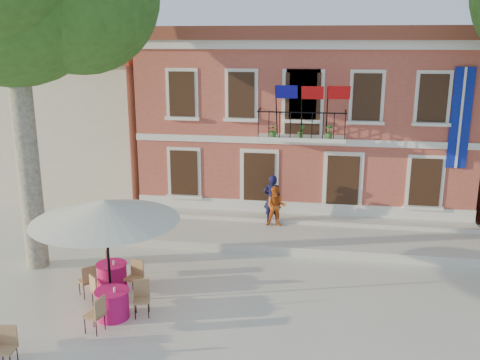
% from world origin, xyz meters
% --- Properties ---
extents(ground, '(90.00, 90.00, 0.00)m').
position_xyz_m(ground, '(0.00, 0.00, 0.00)').
color(ground, beige).
rests_on(ground, ground).
extents(main_building, '(13.50, 9.59, 7.50)m').
position_xyz_m(main_building, '(2.00, 9.99, 3.78)').
color(main_building, '#C45146').
rests_on(main_building, ground).
extents(neighbor_west, '(9.40, 9.40, 6.40)m').
position_xyz_m(neighbor_west, '(-9.50, 11.00, 3.22)').
color(neighbor_west, beige).
rests_on(neighbor_west, ground).
extents(terrace, '(14.00, 3.40, 0.30)m').
position_xyz_m(terrace, '(2.00, 4.40, 0.15)').
color(terrace, silver).
rests_on(terrace, ground).
extents(patio_umbrella, '(3.94, 3.94, 2.93)m').
position_xyz_m(patio_umbrella, '(-2.82, -1.23, 2.64)').
color(patio_umbrella, black).
rests_on(patio_umbrella, ground).
extents(pedestrian_navy, '(0.68, 0.45, 1.86)m').
position_xyz_m(pedestrian_navy, '(1.01, 5.13, 1.23)').
color(pedestrian_navy, '#101036').
rests_on(pedestrian_navy, terrace).
extents(pedestrian_orange, '(0.78, 0.63, 1.52)m').
position_xyz_m(pedestrian_orange, '(1.18, 4.80, 1.06)').
color(pedestrian_orange, '#CB5817').
rests_on(pedestrian_orange, terrace).
extents(cafe_table_0, '(1.80, 1.82, 0.95)m').
position_xyz_m(cafe_table_0, '(-3.09, -0.48, 0.43)').
color(cafe_table_0, '#D9146D').
rests_on(cafe_table_0, ground).
extents(cafe_table_1, '(1.82, 1.79, 0.95)m').
position_xyz_m(cafe_table_1, '(-2.42, -2.09, 0.43)').
color(cafe_table_1, '#D9146D').
rests_on(cafe_table_1, ground).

